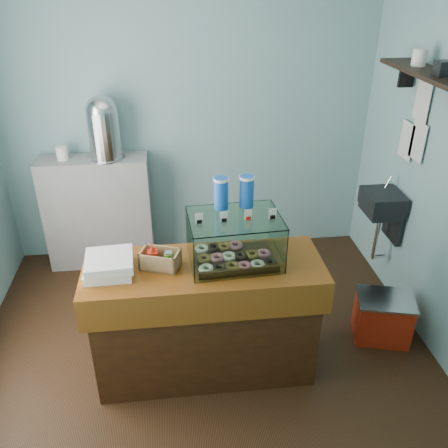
{
  "coord_description": "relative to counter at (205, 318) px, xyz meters",
  "views": [
    {
      "loc": [
        -0.18,
        -2.87,
        2.65
      ],
      "look_at": [
        0.15,
        -0.15,
        1.15
      ],
      "focal_mm": 38.0,
      "sensor_mm": 36.0,
      "label": 1
    }
  ],
  "objects": [
    {
      "name": "condiment_crate",
      "position": [
        -0.29,
        0.02,
        0.5
      ],
      "size": [
        0.29,
        0.23,
        0.17
      ],
      "rotation": [
        0.0,
        0.0,
        -0.34
      ],
      "color": "tan",
      "rests_on": "counter"
    },
    {
      "name": "back_shelf",
      "position": [
        -0.9,
        1.57,
        0.09
      ],
      "size": [
        1.0,
        0.32,
        1.1
      ],
      "primitive_type": "cube",
      "color": "gray",
      "rests_on": "ground"
    },
    {
      "name": "room_shell",
      "position": [
        0.03,
        0.26,
        1.25
      ],
      "size": [
        3.54,
        3.04,
        2.82
      ],
      "color": "#76A4AC",
      "rests_on": "ground"
    },
    {
      "name": "coffee_urn",
      "position": [
        -0.75,
        1.56,
        0.94
      ],
      "size": [
        0.31,
        0.31,
        0.58
      ],
      "color": "silver",
      "rests_on": "back_shelf"
    },
    {
      "name": "counter",
      "position": [
        0.0,
        0.0,
        0.0
      ],
      "size": [
        1.6,
        0.6,
        0.9
      ],
      "color": "#421F0C",
      "rests_on": "ground"
    },
    {
      "name": "display_case",
      "position": [
        0.2,
        0.07,
        0.61
      ],
      "size": [
        0.62,
        0.47,
        0.55
      ],
      "rotation": [
        0.0,
        0.0,
        0.06
      ],
      "color": "black",
      "rests_on": "counter"
    },
    {
      "name": "ground",
      "position": [
        0.0,
        0.25,
        -0.46
      ],
      "size": [
        3.5,
        3.5,
        0.0
      ],
      "primitive_type": "plane",
      "color": "black",
      "rests_on": "ground"
    },
    {
      "name": "red_cooler",
      "position": [
        1.42,
        0.16,
        -0.27
      ],
      "size": [
        0.5,
        0.43,
        0.38
      ],
      "rotation": [
        0.0,
        0.0,
        -0.26
      ],
      "color": "#AD210D",
      "rests_on": "ground"
    },
    {
      "name": "pastry_boxes",
      "position": [
        -0.61,
        -0.01,
        0.5
      ],
      "size": [
        0.32,
        0.32,
        0.12
      ],
      "rotation": [
        0.0,
        0.0,
        0.02
      ],
      "color": "white",
      "rests_on": "counter"
    }
  ]
}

